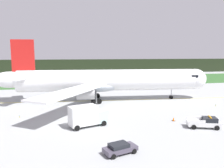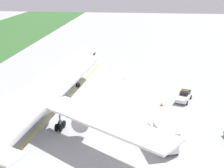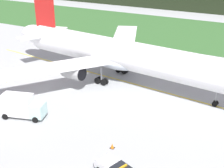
{
  "view_description": "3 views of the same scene",
  "coord_description": "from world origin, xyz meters",
  "px_view_note": "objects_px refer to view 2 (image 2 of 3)",
  "views": [
    {
      "loc": [
        -10.04,
        -44.76,
        11.98
      ],
      "look_at": [
        1.62,
        9.26,
        4.35
      ],
      "focal_mm": 35.11,
      "sensor_mm": 36.0,
      "label": 1
    },
    {
      "loc": [
        -48.61,
        -6.83,
        23.82
      ],
      "look_at": [
        7.26,
        -0.54,
        4.55
      ],
      "focal_mm": 51.96,
      "sensor_mm": 36.0,
      "label": 2
    },
    {
      "loc": [
        24.54,
        -37.57,
        22.96
      ],
      "look_at": [
        4.13,
        -1.54,
        4.67
      ],
      "focal_mm": 48.75,
      "sensor_mm": 36.0,
      "label": 3
    }
  ],
  "objects_px": {
    "catering_truck": "(164,135)",
    "apron_cone": "(162,104)",
    "ops_pickup_truck": "(184,96)",
    "airliner": "(45,92)"
  },
  "relations": [
    {
      "from": "catering_truck",
      "to": "ops_pickup_truck",
      "type": "bearing_deg",
      "value": -14.32
    },
    {
      "from": "ops_pickup_truck",
      "to": "apron_cone",
      "type": "relative_size",
      "value": 8.18
    },
    {
      "from": "airliner",
      "to": "ops_pickup_truck",
      "type": "relative_size",
      "value": 9.85
    },
    {
      "from": "airliner",
      "to": "apron_cone",
      "type": "xyz_separation_m",
      "value": [
        8.73,
        -19.72,
        -4.86
      ]
    },
    {
      "from": "catering_truck",
      "to": "apron_cone",
      "type": "height_order",
      "value": "catering_truck"
    },
    {
      "from": "ops_pickup_truck",
      "to": "catering_truck",
      "type": "xyz_separation_m",
      "value": [
        -18.69,
        4.77,
        0.95
      ]
    },
    {
      "from": "airliner",
      "to": "catering_truck",
      "type": "xyz_separation_m",
      "value": [
        -6.79,
        -19.47,
        -3.33
      ]
    },
    {
      "from": "apron_cone",
      "to": "ops_pickup_truck",
      "type": "bearing_deg",
      "value": -54.92
    },
    {
      "from": "apron_cone",
      "to": "airliner",
      "type": "bearing_deg",
      "value": 113.87
    },
    {
      "from": "apron_cone",
      "to": "catering_truck",
      "type": "bearing_deg",
      "value": 179.07
    }
  ]
}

